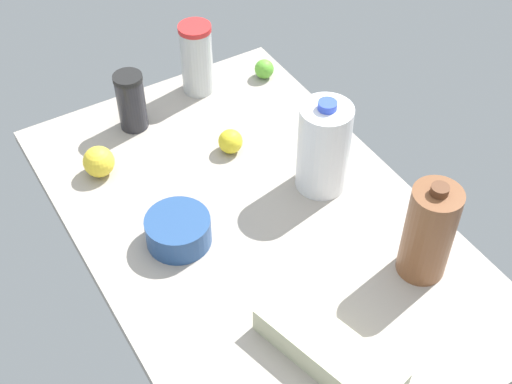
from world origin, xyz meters
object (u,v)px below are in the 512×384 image
mixing_bowl (178,230)px  lime_beside_bowl (264,69)px  lemon_loose (99,162)px  egg_carton (328,350)px  shaker_bottle (131,101)px  tumbler_cup (197,59)px  chocolate_milk_jug (429,232)px  milk_jug (324,147)px  lemon_near_front (230,141)px

mixing_bowl → lime_beside_bowl: bearing=-48.7°
lemon_loose → egg_carton: bearing=-166.2°
shaker_bottle → tumbler_cup: bearing=-76.5°
chocolate_milk_jug → egg_carton: bearing=105.1°
mixing_bowl → milk_jug: milk_jug is taller
shaker_bottle → lime_beside_bowl: bearing=-89.1°
shaker_bottle → lime_beside_bowl: (0.66, -40.50, -5.34)cm
shaker_bottle → egg_carton: bearing=-178.0°
milk_jug → tumbler_cup: bearing=9.2°
lemon_loose → chocolate_milk_jug: bearing=-143.0°
lemon_near_front → lemon_loose: (9.29, 31.47, 0.74)cm
egg_carton → lime_beside_bowl: 92.61cm
chocolate_milk_jug → lemon_near_front: 57.22cm
lemon_loose → milk_jug: bearing=-124.8°
chocolate_milk_jug → mixing_bowl: bearing=50.5°
egg_carton → chocolate_milk_jug: bearing=-89.4°
tumbler_cup → lemon_loose: (-17.61, 36.50, -6.39)cm
tumbler_cup → lime_beside_bowl: tumbler_cup is taller
tumbler_cup → lemon_loose: size_ratio=2.65×
tumbler_cup → milk_jug: (-48.41, -7.80, 1.38)cm
lemon_near_front → lemon_loose: lemon_loose is taller
chocolate_milk_jug → milk_jug: bearing=6.2°
tumbler_cup → shaker_bottle: bearing=103.5°
milk_jug → lemon_near_front: size_ratio=3.99×
shaker_bottle → lemon_near_front: 27.88cm
mixing_bowl → lemon_near_front: 32.01cm
milk_jug → lime_beside_bowl: bearing=-13.9°
egg_carton → lemon_loose: 73.76cm
milk_jug → chocolate_milk_jug: (-32.65, -3.52, 0.03)cm
tumbler_cup → lime_beside_bowl: 20.61cm
lime_beside_bowl → chocolate_milk_jug: bearing=174.5°
milk_jug → shaker_bottle: bearing=34.5°
lemon_near_front → lemon_loose: bearing=73.5°
chocolate_milk_jug → lemon_loose: size_ratio=3.23×
shaker_bottle → lemon_loose: (-12.37, 14.65, -4.23)cm
shaker_bottle → mixing_bowl: bearing=169.2°
tumbler_cup → lemon_loose: 41.03cm
milk_jug → shaker_bottle: (43.17, 29.66, -3.53)cm
tumbler_cup → mixing_bowl: 56.20cm
lime_beside_bowl → shaker_bottle: bearing=90.9°
egg_carton → lime_beside_bowl: bearing=-38.5°
tumbler_cup → milk_jug: 49.05cm
shaker_bottle → chocolate_milk_jug: size_ratio=0.65×
lemon_near_front → lime_beside_bowl: size_ratio=1.14×
egg_carton → milk_jug: size_ratio=1.23×
mixing_bowl → shaker_bottle: size_ratio=0.91×
lemon_near_front → chocolate_milk_jug: bearing=-163.2°
egg_carton → tumbler_cup: tumbler_cup is taller
egg_carton → lemon_loose: size_ratio=3.97×
milk_jug → shaker_bottle: 52.50cm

